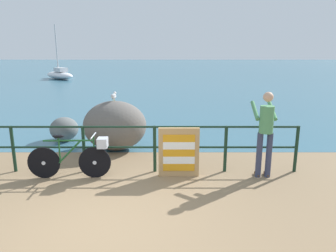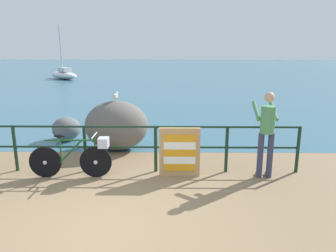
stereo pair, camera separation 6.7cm
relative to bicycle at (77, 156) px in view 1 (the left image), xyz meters
The scene contains 10 objects.
ground_plane 18.17m from the bicycle, 87.37° to the left, with size 120.00×120.00×0.10m, color #846B4C.
sea_surface 46.67m from the bicycle, 88.98° to the left, with size 120.00×90.00×0.01m, color #38667A.
promenade_railing 0.92m from the bicycle, 22.58° to the left, with size 7.69×0.07×1.02m.
bicycle is the anchor object (origin of this frame).
person_at_railing 3.89m from the bicycle, ahead, with size 0.44×0.64×1.78m.
folded_deckchair_stack 2.11m from the bicycle, ahead, with size 0.84×0.10×1.04m.
breakwater_boulder_main 2.00m from the bicycle, 76.02° to the left, with size 1.66×1.37×1.30m.
breakwater_boulder_left 3.03m from the bicycle, 112.54° to the left, with size 0.81×0.84×0.69m.
seagull 2.21m from the bicycle, 75.91° to the left, with size 0.15×0.34×0.23m.
sailboat 24.73m from the bicycle, 109.38° to the left, with size 4.01×4.05×4.90m.
Camera 1 is at (1.05, -4.23, 2.56)m, focal length 33.48 mm.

